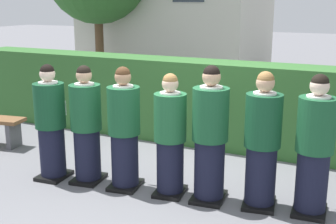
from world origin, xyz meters
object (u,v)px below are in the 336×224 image
student_front_row_3 (170,138)px  student_front_row_2 (124,132)px  student_front_row_5 (262,144)px  student_front_row_6 (314,149)px  student_front_row_0 (51,125)px  student_front_row_1 (86,128)px  student_front_row_4 (210,138)px

student_front_row_3 → student_front_row_2: bearing=-173.5°
student_front_row_5 → student_front_row_6: bearing=7.1°
student_front_row_0 → student_front_row_6: student_front_row_6 is taller
student_front_row_2 → student_front_row_5: (1.70, 0.23, 0.01)m
student_front_row_0 → student_front_row_2: student_front_row_2 is taller
student_front_row_0 → student_front_row_2: size_ratio=0.99×
student_front_row_3 → student_front_row_5: bearing=8.2°
student_front_row_1 → student_front_row_3: size_ratio=1.02×
student_front_row_0 → student_front_row_1: student_front_row_1 is taller
student_front_row_1 → student_front_row_2: size_ratio=0.99×
student_front_row_2 → student_front_row_5: student_front_row_5 is taller
student_front_row_6 → student_front_row_5: bearing=-172.9°
student_front_row_0 → student_front_row_5: bearing=7.9°
student_front_row_1 → student_front_row_3: bearing=5.3°
student_front_row_2 → student_front_row_3: size_ratio=1.03×
student_front_row_5 → student_front_row_1: bearing=-173.3°
student_front_row_1 → student_front_row_2: bearing=4.0°
student_front_row_3 → student_front_row_6: (1.66, 0.23, 0.04)m
student_front_row_3 → student_front_row_6: bearing=7.8°
student_front_row_2 → student_front_row_6: size_ratio=0.98×
student_front_row_1 → student_front_row_2: 0.56m
student_front_row_2 → student_front_row_4: (1.10, 0.13, 0.03)m
student_front_row_3 → student_front_row_4: 0.50m
student_front_row_2 → student_front_row_0: bearing=-171.7°
student_front_row_0 → student_front_row_1: size_ratio=1.00×
student_front_row_3 → student_front_row_4: bearing=6.6°
student_front_row_0 → student_front_row_3: size_ratio=1.02×
student_front_row_3 → student_front_row_6: 1.67m
student_front_row_1 → student_front_row_6: (2.82, 0.34, 0.02)m
student_front_row_1 → student_front_row_0: bearing=-167.0°
student_front_row_1 → student_front_row_5: size_ratio=0.98×
student_front_row_4 → student_front_row_5: size_ratio=1.03×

